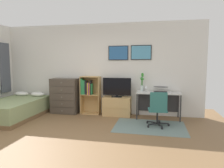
{
  "coord_description": "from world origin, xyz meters",
  "views": [
    {
      "loc": [
        1.68,
        -3.6,
        1.56
      ],
      "look_at": [
        0.6,
        1.5,
        1.0
      ],
      "focal_mm": 32.8,
      "sensor_mm": 36.0,
      "label": 1
    }
  ],
  "objects_px": {
    "office_chair": "(158,108)",
    "laptop": "(160,90)",
    "desk": "(158,97)",
    "dresser": "(65,96)",
    "bookshelf": "(89,92)",
    "computer_mouse": "(171,92)",
    "wine_glass": "(146,87)",
    "bamboo_vase": "(142,82)",
    "television": "(117,88)",
    "tv_stand": "(117,106)",
    "bed": "(15,109)"
  },
  "relations": [
    {
      "from": "office_chair",
      "to": "laptop",
      "type": "bearing_deg",
      "value": 79.45
    },
    {
      "from": "laptop",
      "to": "desk",
      "type": "bearing_deg",
      "value": 170.19
    },
    {
      "from": "dresser",
      "to": "bookshelf",
      "type": "relative_size",
      "value": 0.94
    },
    {
      "from": "computer_mouse",
      "to": "laptop",
      "type": "bearing_deg",
      "value": 153.39
    },
    {
      "from": "desk",
      "to": "office_chair",
      "type": "distance_m",
      "value": 0.85
    },
    {
      "from": "computer_mouse",
      "to": "wine_glass",
      "type": "height_order",
      "value": "wine_glass"
    },
    {
      "from": "bamboo_vase",
      "to": "wine_glass",
      "type": "bearing_deg",
      "value": -59.84
    },
    {
      "from": "television",
      "to": "desk",
      "type": "distance_m",
      "value": 1.2
    },
    {
      "from": "computer_mouse",
      "to": "wine_glass",
      "type": "bearing_deg",
      "value": 177.71
    },
    {
      "from": "tv_stand",
      "to": "desk",
      "type": "relative_size",
      "value": 0.68
    },
    {
      "from": "tv_stand",
      "to": "television",
      "type": "distance_m",
      "value": 0.55
    },
    {
      "from": "wine_glass",
      "to": "laptop",
      "type": "bearing_deg",
      "value": 15.58
    },
    {
      "from": "dresser",
      "to": "tv_stand",
      "type": "relative_size",
      "value": 1.32
    },
    {
      "from": "laptop",
      "to": "office_chair",
      "type": "bearing_deg",
      "value": -91.22
    },
    {
      "from": "office_chair",
      "to": "laptop",
      "type": "relative_size",
      "value": 2.0
    },
    {
      "from": "bed",
      "to": "bookshelf",
      "type": "bearing_deg",
      "value": 23.15
    },
    {
      "from": "bookshelf",
      "to": "computer_mouse",
      "type": "height_order",
      "value": "bookshelf"
    },
    {
      "from": "dresser",
      "to": "television",
      "type": "distance_m",
      "value": 1.65
    },
    {
      "from": "bamboo_vase",
      "to": "computer_mouse",
      "type": "bearing_deg",
      "value": -16.83
    },
    {
      "from": "dresser",
      "to": "bamboo_vase",
      "type": "bearing_deg",
      "value": 2.5
    },
    {
      "from": "desk",
      "to": "wine_glass",
      "type": "height_order",
      "value": "wine_glass"
    },
    {
      "from": "tv_stand",
      "to": "laptop",
      "type": "xyz_separation_m",
      "value": [
        1.23,
        -0.01,
        0.53
      ]
    },
    {
      "from": "tv_stand",
      "to": "desk",
      "type": "xyz_separation_m",
      "value": [
        1.17,
        -0.0,
        0.32
      ]
    },
    {
      "from": "bamboo_vase",
      "to": "laptop",
      "type": "bearing_deg",
      "value": -11.19
    },
    {
      "from": "laptop",
      "to": "computer_mouse",
      "type": "distance_m",
      "value": 0.31
    },
    {
      "from": "wine_glass",
      "to": "dresser",
      "type": "bearing_deg",
      "value": 177.46
    },
    {
      "from": "bed",
      "to": "television",
      "type": "distance_m",
      "value": 2.95
    },
    {
      "from": "desk",
      "to": "computer_mouse",
      "type": "distance_m",
      "value": 0.39
    },
    {
      "from": "dresser",
      "to": "tv_stand",
      "type": "distance_m",
      "value": 1.64
    },
    {
      "from": "tv_stand",
      "to": "bamboo_vase",
      "type": "xyz_separation_m",
      "value": [
        0.71,
        0.09,
        0.72
      ]
    },
    {
      "from": "bookshelf",
      "to": "office_chair",
      "type": "xyz_separation_m",
      "value": [
        2.02,
        -0.89,
        -0.21
      ]
    },
    {
      "from": "dresser",
      "to": "television",
      "type": "relative_size",
      "value": 1.29
    },
    {
      "from": "tv_stand",
      "to": "laptop",
      "type": "relative_size",
      "value": 1.88
    },
    {
      "from": "laptop",
      "to": "computer_mouse",
      "type": "xyz_separation_m",
      "value": [
        0.27,
        -0.14,
        -0.05
      ]
    },
    {
      "from": "dresser",
      "to": "desk",
      "type": "bearing_deg",
      "value": 0.27
    },
    {
      "from": "dresser",
      "to": "office_chair",
      "type": "distance_m",
      "value": 2.9
    },
    {
      "from": "computer_mouse",
      "to": "bamboo_vase",
      "type": "bearing_deg",
      "value": 163.17
    },
    {
      "from": "bookshelf",
      "to": "television",
      "type": "distance_m",
      "value": 0.88
    },
    {
      "from": "television",
      "to": "office_chair",
      "type": "distance_m",
      "value": 1.46
    },
    {
      "from": "laptop",
      "to": "computer_mouse",
      "type": "height_order",
      "value": "laptop"
    },
    {
      "from": "bed",
      "to": "laptop",
      "type": "distance_m",
      "value": 4.12
    },
    {
      "from": "dresser",
      "to": "television",
      "type": "xyz_separation_m",
      "value": [
        1.62,
        -0.01,
        0.3
      ]
    },
    {
      "from": "bookshelf",
      "to": "bamboo_vase",
      "type": "height_order",
      "value": "bamboo_vase"
    },
    {
      "from": "dresser",
      "to": "tv_stand",
      "type": "bearing_deg",
      "value": 0.53
    },
    {
      "from": "television",
      "to": "computer_mouse",
      "type": "xyz_separation_m",
      "value": [
        1.5,
        -0.13,
        -0.07
      ]
    },
    {
      "from": "dresser",
      "to": "laptop",
      "type": "bearing_deg",
      "value": 0.01
    },
    {
      "from": "television",
      "to": "office_chair",
      "type": "xyz_separation_m",
      "value": [
        1.16,
        -0.82,
        -0.37
      ]
    },
    {
      "from": "wine_glass",
      "to": "television",
      "type": "bearing_deg",
      "value": 173.08
    },
    {
      "from": "bed",
      "to": "dresser",
      "type": "height_order",
      "value": "dresser"
    },
    {
      "from": "bookshelf",
      "to": "bamboo_vase",
      "type": "bearing_deg",
      "value": 1.38
    }
  ]
}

